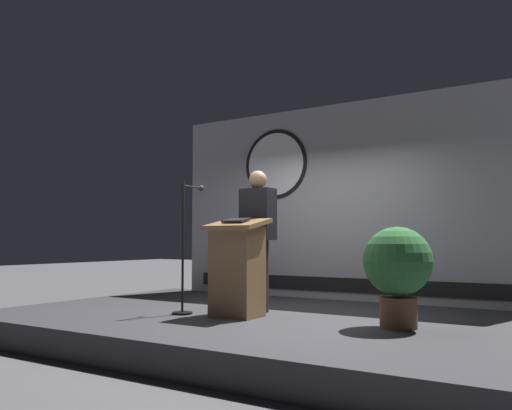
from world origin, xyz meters
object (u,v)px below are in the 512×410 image
Objects in this scene: microphone_stand at (185,267)px; potted_plant at (398,267)px; podium at (237,268)px; speaker_person at (258,239)px.

potted_plant is (2.43, 0.31, 0.05)m from microphone_stand.
microphone_stand reaches higher than podium.
microphone_stand is (-0.64, -0.58, -0.33)m from speaker_person.
speaker_person is (-0.02, 0.48, 0.33)m from podium.
microphone_stand is at bearing -171.07° from podium.
podium is 0.67m from microphone_stand.
microphone_stand is 2.45m from potted_plant.
speaker_person is at bearing 171.18° from potted_plant.
podium is 1.13× the size of potted_plant.
speaker_person is 1.10× the size of microphone_stand.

